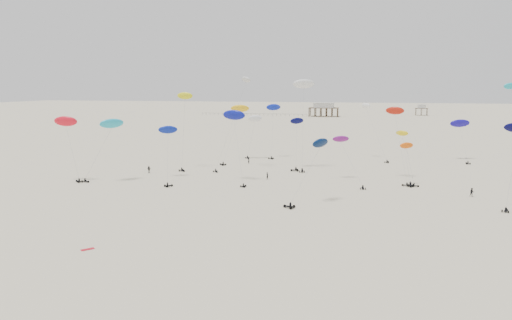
% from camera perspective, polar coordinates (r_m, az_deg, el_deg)
% --- Properties ---
extents(ground_plane, '(900.00, 900.00, 0.00)m').
position_cam_1_polar(ground_plane, '(213.85, 6.71, 2.50)').
color(ground_plane, beige).
extents(pavilion_main, '(21.00, 13.00, 9.80)m').
position_cam_1_polar(pavilion_main, '(363.39, 7.74, 5.62)').
color(pavilion_main, brown).
rests_on(pavilion_main, ground).
extents(pavilion_small, '(9.00, 7.00, 8.00)m').
position_cam_1_polar(pavilion_small, '(393.68, 18.38, 5.37)').
color(pavilion_small, brown).
rests_on(pavilion_small, ground).
extents(pier_fence, '(80.20, 0.20, 1.50)m').
position_cam_1_polar(pier_fence, '(371.89, -0.31, 5.23)').
color(pier_fence, black).
rests_on(pier_fence, ground).
extents(rig_0, '(5.30, 4.76, 13.41)m').
position_cam_1_polar(rig_0, '(152.78, -0.24, 4.11)').
color(rig_0, black).
rests_on(rig_0, ground).
extents(rig_1, '(8.63, 15.05, 15.99)m').
position_cam_1_polar(rig_1, '(119.05, 10.20, 1.19)').
color(rig_1, black).
rests_on(rig_1, ground).
extents(rig_2, '(8.00, 10.87, 13.36)m').
position_cam_1_polar(rig_2, '(95.06, 6.39, -0.01)').
color(rig_2, black).
rests_on(rig_2, ground).
extents(rig_3, '(3.91, 14.31, 15.41)m').
position_cam_1_polar(rig_3, '(120.51, 16.82, 0.03)').
color(rig_3, black).
rests_on(rig_3, ground).
extents(rig_4, '(8.43, 14.68, 25.92)m').
position_cam_1_polar(rig_4, '(135.39, -1.74, 7.45)').
color(rig_4, black).
rests_on(rig_4, ground).
extents(rig_5, '(9.33, 14.19, 19.63)m').
position_cam_1_polar(rig_5, '(156.78, 12.96, 4.75)').
color(rig_5, black).
rests_on(rig_5, ground).
extents(rig_6, '(5.20, 9.63, 20.69)m').
position_cam_1_polar(rig_6, '(136.08, -8.19, 5.48)').
color(rig_6, black).
rests_on(rig_6, ground).
extents(rig_8, '(6.53, 12.09, 24.31)m').
position_cam_1_polar(rig_8, '(135.41, 5.45, 7.42)').
color(rig_8, black).
rests_on(rig_8, ground).
extents(rig_9, '(4.29, 10.59, 14.13)m').
position_cam_1_polar(rig_9, '(135.03, 4.63, 2.74)').
color(rig_9, black).
rests_on(rig_9, ground).
extents(rig_10, '(4.78, 7.91, 16.68)m').
position_cam_1_polar(rig_10, '(155.21, 1.96, 5.17)').
color(rig_10, black).
rests_on(rig_10, ground).
extents(rig_11, '(4.50, 4.61, 9.67)m').
position_cam_1_polar(rig_11, '(117.02, 17.08, 0.29)').
color(rig_11, black).
rests_on(rig_11, ground).
extents(rig_12, '(5.81, 13.69, 19.04)m').
position_cam_1_polar(rig_12, '(124.02, 15.78, 4.20)').
color(rig_12, black).
rests_on(rig_12, ground).
extents(rig_13, '(7.99, 4.41, 15.41)m').
position_cam_1_polar(rig_13, '(124.68, -20.78, 3.46)').
color(rig_13, black).
rests_on(rig_13, ground).
extents(rig_14, '(8.97, 7.84, 15.09)m').
position_cam_1_polar(rig_14, '(121.38, -16.44, 3.40)').
color(rig_14, black).
rests_on(rig_14, ground).
extents(rig_15, '(6.82, 13.68, 14.18)m').
position_cam_1_polar(rig_15, '(162.81, 22.32, 3.62)').
color(rig_15, black).
rests_on(rig_15, ground).
extents(rig_17, '(5.87, 16.78, 19.70)m').
position_cam_1_polar(rig_17, '(150.52, -2.08, 5.15)').
color(rig_17, black).
rests_on(rig_17, ground).
extents(rig_18, '(8.65, 15.41, 16.76)m').
position_cam_1_polar(rig_18, '(121.58, -10.03, 2.28)').
color(rig_18, black).
rests_on(rig_18, ground).
extents(rig_19, '(8.29, 10.97, 17.71)m').
position_cam_1_polar(rig_19, '(116.99, -2.46, 4.59)').
color(rig_19, black).
rests_on(rig_19, ground).
extents(spectator_0, '(0.87, 0.83, 1.98)m').
position_cam_1_polar(spectator_0, '(119.72, 1.30, -2.21)').
color(spectator_0, black).
rests_on(spectator_0, ground).
extents(spectator_1, '(1.01, 0.59, 2.06)m').
position_cam_1_polar(spectator_1, '(110.28, 23.43, -3.85)').
color(spectator_1, black).
rests_on(spectator_1, ground).
extents(spectator_2, '(1.30, 0.73, 2.17)m').
position_cam_1_polar(spectator_2, '(131.03, -12.13, -1.46)').
color(spectator_2, black).
rests_on(spectator_2, ground).
extents(spectator_3, '(0.85, 0.84, 1.95)m').
position_cam_1_polar(spectator_3, '(143.23, -0.84, -0.42)').
color(spectator_3, black).
rests_on(spectator_3, ground).
extents(grounded_kite_b, '(1.70, 1.82, 0.07)m').
position_cam_1_polar(grounded_kite_b, '(73.27, -18.69, -9.67)').
color(grounded_kite_b, red).
rests_on(grounded_kite_b, ground).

